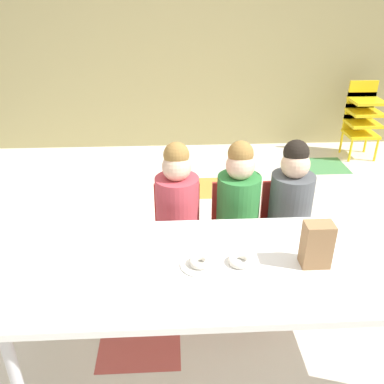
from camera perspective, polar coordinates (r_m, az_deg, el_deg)
ground_plane at (r=2.72m, az=3.29°, el=-12.57°), size 5.27×5.06×0.02m
back_wall at (r=4.62m, az=0.15°, el=23.10°), size 5.27×0.10×2.78m
craft_table at (r=1.97m, az=2.42°, el=-10.91°), size 1.84×0.79×0.55m
seated_child_near_camera at (r=2.46m, az=-2.07°, el=-1.22°), size 0.33×0.33×0.92m
seated_child_middle_seat at (r=2.49m, az=6.43°, el=-1.00°), size 0.32×0.31×0.92m
seated_child_far_right at (r=2.56m, az=13.56°, el=-0.80°), size 0.32×0.32×0.92m
kid_chair_yellow_stack at (r=4.79m, az=22.62°, el=9.83°), size 0.32×0.30×0.80m
paper_bag_brown at (r=1.96m, az=16.96°, el=-7.01°), size 0.13×0.09×0.22m
paper_plate_near_edge at (r=1.93m, az=1.10°, el=-10.13°), size 0.18×0.18×0.01m
donut_powdered_on_plate at (r=1.92m, az=1.10°, el=-9.66°), size 0.10×0.10×0.03m
donut_powdered_loose at (r=1.95m, az=6.67°, el=-9.44°), size 0.11×0.11×0.03m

